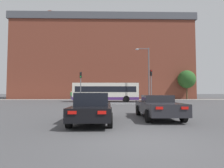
# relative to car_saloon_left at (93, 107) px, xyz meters

# --- Properties ---
(ground_plane) EXTENTS (400.00, 400.00, 0.00)m
(ground_plane) POSITION_rel_car_saloon_left_xyz_m (1.86, -3.50, -0.74)
(ground_plane) COLOR #474749
(stop_line_strip) EXTENTS (7.37, 0.30, 0.01)m
(stop_line_strip) POSITION_rel_car_saloon_left_xyz_m (1.86, 14.37, -0.73)
(stop_line_strip) COLOR silver
(stop_line_strip) RESTS_ON ground_plane
(far_pavement) EXTENTS (68.19, 2.50, 0.01)m
(far_pavement) POSITION_rel_car_saloon_left_xyz_m (1.86, 28.99, -0.73)
(far_pavement) COLOR #A09B91
(far_pavement) RESTS_ON ground_plane
(brick_civic_building) EXTENTS (44.95, 14.15, 23.37)m
(brick_civic_building) POSITION_rel_car_saloon_left_xyz_m (-0.66, 38.53, 9.61)
(brick_civic_building) COLOR brown
(brick_civic_building) RESTS_ON ground_plane
(car_saloon_left) EXTENTS (1.93, 4.36, 1.46)m
(car_saloon_left) POSITION_rel_car_saloon_left_xyz_m (0.00, 0.00, 0.00)
(car_saloon_left) COLOR black
(car_saloon_left) RESTS_ON ground_plane
(car_roadster_right) EXTENTS (2.03, 4.49, 1.33)m
(car_roadster_right) POSITION_rel_car_saloon_left_xyz_m (3.62, 1.38, -0.06)
(car_roadster_right) COLOR #232328
(car_roadster_right) RESTS_ON ground_plane
(bus_crossing_lead) EXTENTS (10.42, 2.71, 3.02)m
(bus_crossing_lead) POSITION_rel_car_saloon_left_xyz_m (0.31, 19.73, 0.88)
(bus_crossing_lead) COLOR silver
(bus_crossing_lead) RESTS_ON ground_plane
(traffic_light_near_left) EXTENTS (0.26, 0.31, 4.32)m
(traffic_light_near_left) POSITION_rel_car_saloon_left_xyz_m (-3.06, 15.27, 2.16)
(traffic_light_near_left) COLOR slate
(traffic_light_near_left) RESTS_ON ground_plane
(traffic_light_far_right) EXTENTS (0.26, 0.31, 3.64)m
(traffic_light_far_right) POSITION_rel_car_saloon_left_xyz_m (6.87, 28.44, 1.74)
(traffic_light_far_right) COLOR slate
(traffic_light_far_right) RESTS_ON ground_plane
(traffic_light_near_right) EXTENTS (0.26, 0.31, 4.56)m
(traffic_light_near_right) POSITION_rel_car_saloon_left_xyz_m (6.50, 14.63, 2.30)
(traffic_light_near_right) COLOR slate
(traffic_light_near_right) RESTS_ON ground_plane
(street_lamp_junction) EXTENTS (2.06, 0.36, 8.13)m
(street_lamp_junction) POSITION_rel_car_saloon_left_xyz_m (6.39, 16.79, 4.15)
(street_lamp_junction) COLOR slate
(street_lamp_junction) RESTS_ON ground_plane
(pedestrian_waiting) EXTENTS (0.45, 0.42, 1.80)m
(pedestrian_waiting) POSITION_rel_car_saloon_left_xyz_m (-7.20, 28.68, 0.33)
(pedestrian_waiting) COLOR #333851
(pedestrian_waiting) RESTS_ON ground_plane
(pedestrian_walking_east) EXTENTS (0.45, 0.36, 1.65)m
(pedestrian_walking_east) POSITION_rel_car_saloon_left_xyz_m (-3.43, 29.73, 0.23)
(pedestrian_walking_east) COLOR black
(pedestrian_walking_east) RESTS_ON ground_plane
(pedestrian_walking_west) EXTENTS (0.45, 0.35, 1.67)m
(pedestrian_walking_west) POSITION_rel_car_saloon_left_xyz_m (-1.02, 28.33, 0.24)
(pedestrian_walking_west) COLOR black
(pedestrian_walking_west) RESTS_ON ground_plane
(tree_by_building) EXTENTS (3.90, 3.90, 6.59)m
(tree_by_building) POSITION_rel_car_saloon_left_xyz_m (18.57, 30.70, 3.79)
(tree_by_building) COLOR #4C3823
(tree_by_building) RESTS_ON ground_plane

